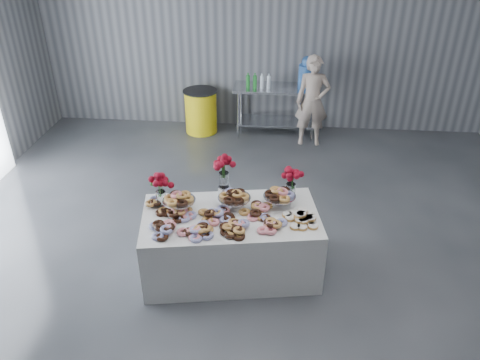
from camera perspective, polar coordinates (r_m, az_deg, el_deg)
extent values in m
plane|color=#33353A|center=(5.25, 0.38, -13.19)|extent=(9.00, 9.00, 0.00)
cube|color=slate|center=(8.46, 3.16, 19.27)|extent=(8.00, 0.04, 4.00)
cube|color=white|center=(5.27, -1.11, -7.67)|extent=(2.04, 1.30, 0.75)
cube|color=silver|center=(8.36, 4.50, 11.12)|extent=(1.50, 0.60, 0.04)
cube|color=silver|center=(8.58, 4.33, 7.15)|extent=(1.40, 0.55, 0.03)
cylinder|color=silver|center=(8.32, -0.18, 7.79)|extent=(0.04, 0.04, 0.86)
cylinder|color=silver|center=(8.30, 8.86, 7.39)|extent=(0.04, 0.04, 0.86)
cylinder|color=silver|center=(8.78, 0.12, 9.04)|extent=(0.04, 0.04, 0.86)
cylinder|color=silver|center=(8.77, 8.72, 8.66)|extent=(0.04, 0.04, 0.86)
cylinder|color=silver|center=(5.14, -7.40, -3.04)|extent=(0.06, 0.06, 0.12)
cylinder|color=silver|center=(5.11, -7.45, -2.44)|extent=(0.36, 0.36, 0.01)
cylinder|color=silver|center=(5.14, -0.71, -2.78)|extent=(0.06, 0.06, 0.12)
cylinder|color=silver|center=(5.10, -0.71, -2.17)|extent=(0.36, 0.36, 0.01)
cylinder|color=silver|center=(5.19, 4.82, -2.54)|extent=(0.06, 0.06, 0.12)
cylinder|color=silver|center=(5.15, 4.85, -1.93)|extent=(0.36, 0.36, 0.01)
cylinder|color=white|center=(5.23, -9.58, -2.25)|extent=(0.11, 0.11, 0.18)
cylinder|color=#1E5919|center=(5.16, -9.70, -1.03)|extent=(0.04, 0.04, 0.18)
cylinder|color=white|center=(5.32, 6.18, -1.32)|extent=(0.11, 0.11, 0.18)
cylinder|color=#1E5919|center=(5.26, 6.26, -0.11)|extent=(0.04, 0.04, 0.18)
cylinder|color=silver|center=(5.29, -1.93, -1.51)|extent=(0.14, 0.14, 0.15)
cylinder|color=white|center=(5.21, -1.96, 0.03)|extent=(0.11, 0.11, 0.18)
cylinder|color=#1E5919|center=(5.15, -1.99, 1.28)|extent=(0.04, 0.04, 0.18)
cylinder|color=#4386E5|center=(8.30, 8.09, 12.38)|extent=(0.28, 0.28, 0.40)
sphere|color=#4386E5|center=(8.22, 8.22, 14.08)|extent=(0.20, 0.20, 0.20)
imported|color=#CC8C93|center=(8.11, 8.83, 9.46)|extent=(0.57, 0.38, 1.55)
cylinder|color=yellow|center=(8.65, -4.78, 8.29)|extent=(0.57, 0.57, 0.77)
cylinder|color=black|center=(8.51, -4.90, 10.76)|extent=(0.62, 0.62, 0.02)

